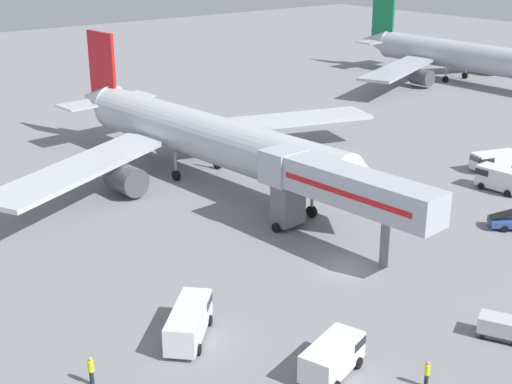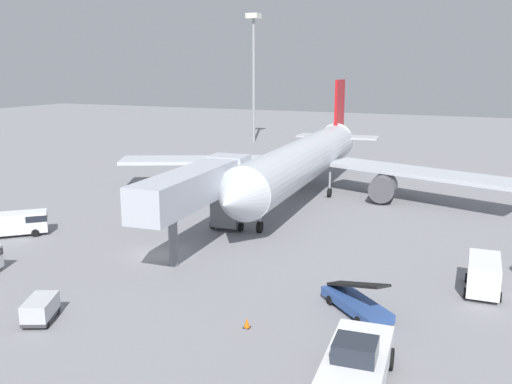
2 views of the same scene
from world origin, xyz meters
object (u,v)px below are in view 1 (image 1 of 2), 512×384
object	(u,v)px
baggage_cart_near_right	(501,327)
ground_crew_worker_midground	(427,373)
service_van_far_left	(494,160)
airplane_at_gate	(200,136)
jet_bridge	(336,187)
ground_crew_worker_foreground	(91,370)
service_van_far_right	(189,320)
service_van_mid_center	(500,178)
airplane_background	(460,56)
service_van_mid_left	(333,355)

from	to	relation	value
baggage_cart_near_right	ground_crew_worker_midground	bearing A→B (deg)	-177.30
service_van_far_left	ground_crew_worker_midground	bearing A→B (deg)	-151.11
airplane_at_gate	jet_bridge	world-z (taller)	airplane_at_gate
ground_crew_worker_foreground	service_van_far_right	bearing A→B (deg)	5.90
service_van_far_right	ground_crew_worker_midground	world-z (taller)	service_van_far_right
service_van_mid_center	ground_crew_worker_foreground	xyz separation A→B (m)	(-46.00, -4.21, -0.35)
baggage_cart_near_right	airplane_background	xyz separation A→B (m)	(66.20, 51.84, 3.49)
service_van_far_right	ground_crew_worker_foreground	bearing A→B (deg)	-174.10
service_van_far_right	ground_crew_worker_foreground	distance (m)	7.15
jet_bridge	service_van_mid_left	world-z (taller)	jet_bridge
ground_crew_worker_foreground	airplane_background	distance (m)	97.26
service_van_far_left	baggage_cart_near_right	xyz separation A→B (m)	(-28.63, -19.69, -0.37)
ground_crew_worker_foreground	ground_crew_worker_midground	world-z (taller)	ground_crew_worker_foreground
service_van_far_right	airplane_background	size ratio (longest dim) A/B	0.11
jet_bridge	baggage_cart_near_right	xyz separation A→B (m)	(-1.61, -16.46, -4.33)
jet_bridge	ground_crew_worker_foreground	bearing A→B (deg)	-168.45
jet_bridge	baggage_cart_near_right	bearing A→B (deg)	-95.58
jet_bridge	service_van_far_left	size ratio (longest dim) A/B	3.10
service_van_mid_left	ground_crew_worker_midground	bearing A→B (deg)	-53.72
airplane_at_gate	service_van_far_left	world-z (taller)	airplane_at_gate
airplane_at_gate	service_van_mid_center	world-z (taller)	airplane_at_gate
airplane_at_gate	airplane_background	xyz separation A→B (m)	(62.97, 14.00, -0.06)
baggage_cart_near_right	service_van_far_right	bearing A→B (deg)	140.94
service_van_mid_left	service_van_far_right	size ratio (longest dim) A/B	0.91
airplane_at_gate	service_van_mid_left	distance (m)	36.89
service_van_far_right	service_van_far_left	world-z (taller)	service_van_far_right
service_van_far_left	ground_crew_worker_foreground	world-z (taller)	service_van_far_left
service_van_far_right	ground_crew_worker_foreground	world-z (taller)	service_van_far_right
service_van_far_right	airplane_background	bearing A→B (deg)	25.91
airplane_background	jet_bridge	bearing A→B (deg)	-151.29
service_van_mid_center	airplane_background	size ratio (longest dim) A/B	0.09
service_van_mid_center	jet_bridge	bearing A→B (deg)	178.26
airplane_at_gate	airplane_background	distance (m)	64.50
service_van_mid_center	ground_crew_worker_midground	bearing A→B (deg)	-152.82
airplane_at_gate	service_van_far_right	xyz separation A→B (m)	(-18.40, -25.53, -3.13)
service_van_far_right	service_van_mid_center	size ratio (longest dim) A/B	1.15
ground_crew_worker_foreground	airplane_at_gate	bearing A→B (deg)	45.84
airplane_at_gate	service_van_far_right	distance (m)	31.63
service_van_far_right	airplane_background	world-z (taller)	airplane_background
ground_crew_worker_midground	baggage_cart_near_right	bearing A→B (deg)	2.70
airplane_background	ground_crew_worker_foreground	bearing A→B (deg)	-155.53
service_van_far_right	service_van_far_left	bearing A→B (deg)	9.57
airplane_at_gate	airplane_background	size ratio (longest dim) A/B	0.97
service_van_far_left	ground_crew_worker_foreground	xyz separation A→B (m)	(-50.91, -8.12, -0.21)
jet_bridge	service_van_far_right	size ratio (longest dim) A/B	3.15
service_van_mid_left	service_van_mid_center	size ratio (longest dim) A/B	1.04
jet_bridge	service_van_far_right	distance (m)	17.72
airplane_background	service_van_far_right	bearing A→B (deg)	-154.09
jet_bridge	service_van_mid_center	xyz separation A→B (m)	(22.12, -0.67, -3.82)
jet_bridge	service_van_mid_center	world-z (taller)	jet_bridge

